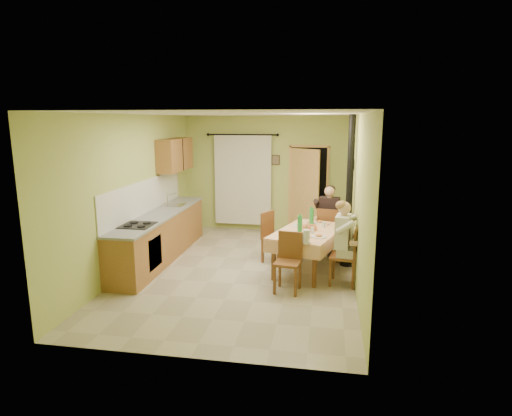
% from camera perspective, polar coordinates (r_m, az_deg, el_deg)
% --- Properties ---
extents(floor, '(4.00, 6.00, 0.01)m').
position_cam_1_polar(floor, '(7.92, -1.92, -8.26)').
color(floor, tan).
rests_on(floor, ground).
extents(room_shell, '(4.04, 6.04, 2.82)m').
position_cam_1_polar(room_shell, '(7.50, -2.02, 4.93)').
color(room_shell, '#B2BF62').
rests_on(room_shell, ground).
extents(kitchen_run, '(0.64, 3.64, 1.56)m').
position_cam_1_polar(kitchen_run, '(8.62, -12.61, -3.51)').
color(kitchen_run, brown).
rests_on(kitchen_run, ground).
extents(upper_cabinets, '(0.35, 1.40, 0.70)m').
position_cam_1_polar(upper_cabinets, '(9.62, -10.72, 7.00)').
color(upper_cabinets, brown).
rests_on(upper_cabinets, room_shell).
extents(curtain, '(1.70, 0.07, 2.22)m').
position_cam_1_polar(curtain, '(10.50, -1.77, 3.80)').
color(curtain, black).
rests_on(curtain, ground).
extents(doorway, '(0.96, 0.53, 2.15)m').
position_cam_1_polar(doorway, '(10.30, 6.76, 2.39)').
color(doorway, black).
rests_on(doorway, ground).
extents(dining_table, '(1.45, 1.89, 0.76)m').
position_cam_1_polar(dining_table, '(7.81, 6.95, -5.68)').
color(dining_table, '#E3A779').
rests_on(dining_table, ground).
extents(tableware, '(0.62, 1.62, 0.33)m').
position_cam_1_polar(tableware, '(7.58, 6.89, -2.72)').
color(tableware, white).
rests_on(tableware, dining_table).
extents(chair_far, '(0.48, 0.48, 0.98)m').
position_cam_1_polar(chair_far, '(8.83, 9.54, -4.31)').
color(chair_far, brown).
rests_on(chair_far, ground).
extents(chair_near, '(0.44, 0.44, 0.95)m').
position_cam_1_polar(chair_near, '(6.91, 4.24, -8.77)').
color(chair_near, brown).
rests_on(chair_near, ground).
extents(chair_right, '(0.49, 0.49, 0.99)m').
position_cam_1_polar(chair_right, '(7.32, 11.66, -7.78)').
color(chair_right, brown).
rests_on(chair_right, ground).
extents(chair_left, '(0.56, 0.56, 0.97)m').
position_cam_1_polar(chair_left, '(8.27, 2.51, -5.26)').
color(chair_left, brown).
rests_on(chair_left, ground).
extents(man_far, '(0.62, 0.52, 1.39)m').
position_cam_1_polar(man_far, '(8.71, 9.68, -0.56)').
color(man_far, black).
rests_on(man_far, chair_far).
extents(man_right, '(0.52, 0.62, 1.39)m').
position_cam_1_polar(man_right, '(7.15, 11.74, -3.32)').
color(man_right, beige).
rests_on(man_right, chair_right).
extents(stove_flue, '(0.24, 0.24, 2.80)m').
position_cam_1_polar(stove_flue, '(8.08, 12.22, -0.55)').
color(stove_flue, black).
rests_on(stove_flue, ground).
extents(picture_back, '(0.19, 0.03, 0.23)m').
position_cam_1_polar(picture_back, '(10.38, 2.65, 6.42)').
color(picture_back, black).
rests_on(picture_back, room_shell).
extents(picture_right, '(0.03, 0.31, 0.21)m').
position_cam_1_polar(picture_right, '(8.55, 12.76, 5.69)').
color(picture_right, brown).
rests_on(picture_right, room_shell).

